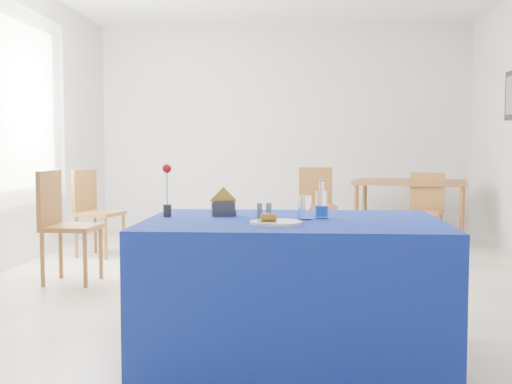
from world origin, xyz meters
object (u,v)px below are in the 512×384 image
plate (276,223)px  blue_table (293,289)px  chair_win_a (62,218)px  chair_win_b (93,206)px  water_bottle (322,205)px  chair_bg_left (317,200)px  chair_bg_right (425,205)px  oak_table (410,186)px

plate → blue_table: plate is taller
chair_win_a → chair_win_b: (-0.17, 1.33, -0.02)m
water_bottle → chair_win_a: size_ratio=0.22×
blue_table → water_bottle: bearing=26.6°
chair_win_b → blue_table: bearing=-130.6°
blue_table → chair_win_a: size_ratio=1.67×
water_bottle → chair_win_b: (-2.31, 3.07, -0.30)m
chair_bg_left → chair_win_b: chair_win_b is taller
chair_bg_right → chair_win_a: size_ratio=0.90×
oak_table → chair_bg_left: bearing=-172.2°
plate → chair_bg_left: 4.46m
blue_table → oak_table: bearing=72.7°
blue_table → chair_win_b: (-2.15, 3.14, 0.15)m
chair_win_a → oak_table: bearing=-50.1°
water_bottle → chair_win_b: bearing=127.0°
plate → chair_bg_left: size_ratio=0.30×
oak_table → plate: bearing=-107.4°
chair_win_b → chair_bg_right: bearing=-63.1°
plate → chair_win_a: size_ratio=0.28×
blue_table → oak_table: 4.60m
plate → chair_bg_left: bearing=86.0°
water_bottle → chair_bg_left: (0.07, 4.15, -0.31)m
chair_bg_left → chair_win_b: 2.62m
water_bottle → chair_bg_right: bearing=71.3°
oak_table → chair_win_a: size_ratio=1.54×
plate → chair_bg_right: (1.53, 4.11, -0.27)m
water_bottle → plate: bearing=-129.5°
water_bottle → blue_table: bearing=-153.4°
chair_bg_left → chair_win_a: chair_win_a is taller
oak_table → chair_win_a: bearing=-142.4°
plate → chair_bg_left: (0.31, 4.44, -0.24)m
oak_table → chair_bg_right: bearing=-79.8°
water_bottle → chair_bg_left: water_bottle is taller
chair_bg_right → chair_bg_left: bearing=-173.4°
water_bottle → oak_table: size_ratio=0.15×
oak_table → chair_bg_right: size_ratio=1.70×
blue_table → water_bottle: water_bottle is taller
chair_bg_left → chair_bg_right: bearing=-23.1°
chair_bg_right → chair_win_b: chair_win_b is taller
water_bottle → chair_bg_left: 4.17m
chair_bg_right → chair_win_a: chair_win_a is taller
chair_bg_left → chair_bg_right: chair_bg_left is taller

